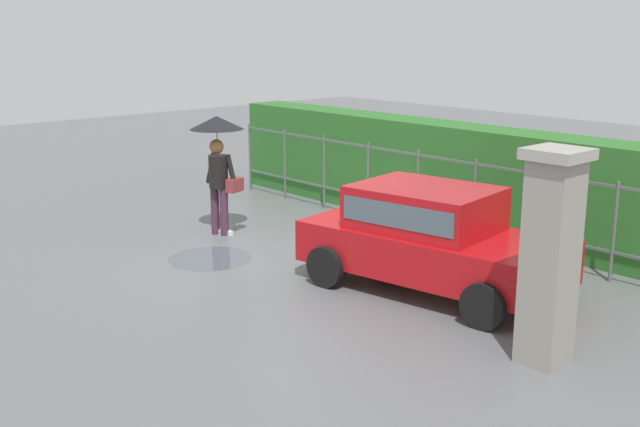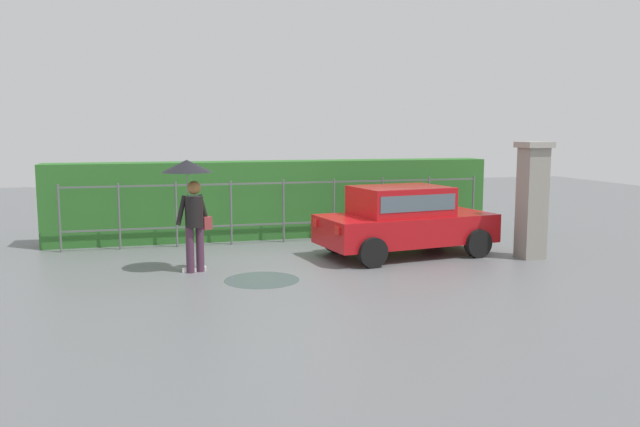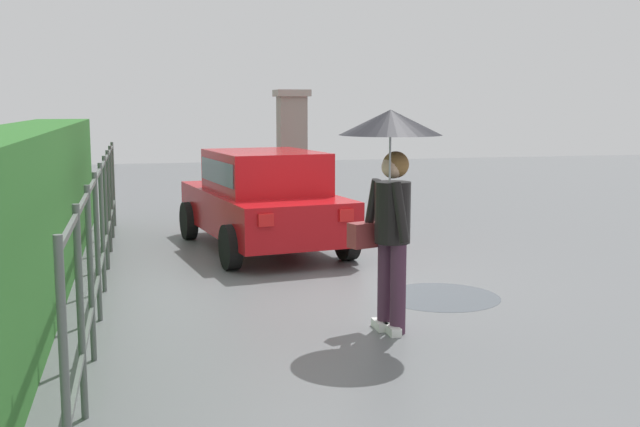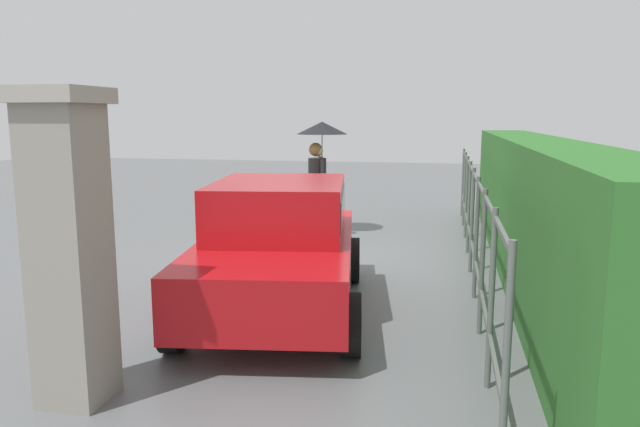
% 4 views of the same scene
% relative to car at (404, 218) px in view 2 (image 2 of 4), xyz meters
% --- Properties ---
extents(ground_plane, '(40.00, 40.00, 0.00)m').
position_rel_car_xyz_m(ground_plane, '(-2.34, -0.22, -0.80)').
color(ground_plane, slate).
extents(car, '(3.92, 2.30, 1.48)m').
position_rel_car_xyz_m(car, '(0.00, 0.00, 0.00)').
color(car, '#B71116').
rests_on(car, ground).
extents(pedestrian, '(0.95, 0.95, 2.11)m').
position_rel_car_xyz_m(pedestrian, '(-4.46, -0.46, 0.76)').
color(pedestrian, '#47283D').
rests_on(pedestrian, ground).
extents(gate_pillar, '(0.60, 0.60, 2.42)m').
position_rel_car_xyz_m(gate_pillar, '(2.46, -0.94, 0.44)').
color(gate_pillar, gray).
rests_on(gate_pillar, ground).
extents(fence_section, '(10.01, 0.05, 1.50)m').
position_rel_car_xyz_m(fence_section, '(-2.15, 2.23, 0.02)').
color(fence_section, '#59605B').
rests_on(fence_section, ground).
extents(hedge_row, '(10.96, 0.90, 1.90)m').
position_rel_car_xyz_m(hedge_row, '(-2.15, 3.07, 0.15)').
color(hedge_row, '#2D6B28').
rests_on(hedge_row, ground).
extents(puddle_near, '(1.34, 1.34, 0.00)m').
position_rel_car_xyz_m(puddle_near, '(-3.31, -1.48, -0.80)').
color(puddle_near, '#4C545B').
rests_on(puddle_near, ground).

